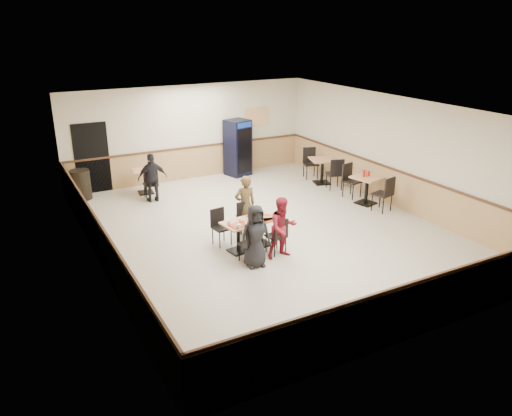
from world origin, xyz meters
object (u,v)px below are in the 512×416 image
diner_woman_left (255,236)px  lone_diner (153,178)px  side_table_far (322,167)px  diner_man_opposite (245,205)px  diner_woman_right (283,228)px  trash_bin (81,185)px  side_table_near (367,186)px  back_table (145,178)px  main_table (250,230)px  pepsi_cooler (238,148)px

diner_woman_left → lone_diner: lone_diner is taller
side_table_far → diner_man_opposite: bearing=-148.9°
diner_man_opposite → side_table_far: (3.93, 2.37, -0.19)m
diner_woman_right → lone_diner: size_ratio=0.98×
lone_diner → trash_bin: lone_diner is taller
side_table_near → side_table_far: size_ratio=0.95×
diner_woman_left → back_table: 5.76m
main_table → diner_woman_right: diner_woman_right is taller
side_table_far → pepsi_cooler: bearing=132.4°
diner_woman_right → side_table_far: size_ratio=1.46×
back_table → diner_man_opposite: bearing=-72.8°
diner_woman_right → side_table_far: diner_woman_right is taller
side_table_near → pepsi_cooler: (-1.92, 4.24, 0.39)m
diner_woman_left → lone_diner: bearing=104.8°
lone_diner → trash_bin: bearing=-26.7°
diner_woman_left → lone_diner: 4.95m
diner_man_opposite → trash_bin: 5.38m
diner_man_opposite → back_table: diner_man_opposite is taller
main_table → side_table_near: size_ratio=1.51×
pepsi_cooler → trash_bin: 5.07m
side_table_near → lone_diner: bearing=149.8°
diner_man_opposite → side_table_near: (3.93, 0.24, -0.20)m
diner_woman_right → pepsi_cooler: 6.30m
back_table → trash_bin: 1.80m
lone_diner → diner_man_opposite: bearing=117.9°
main_table → diner_woman_left: diner_woman_left is taller
lone_diner → trash_bin: (-1.77, 1.17, -0.27)m
diner_woman_left → side_table_near: 4.90m
diner_woman_left → trash_bin: (-2.44, 6.07, -0.24)m
side_table_near → pepsi_cooler: bearing=114.4°
main_table → diner_man_opposite: size_ratio=0.93×
main_table → diner_woman_left: (-0.30, -0.82, 0.22)m
diner_woman_right → trash_bin: bearing=119.3°
lone_diner → back_table: lone_diner is taller
diner_woman_left → pepsi_cooler: bearing=73.9°
side_table_near → trash_bin: size_ratio=1.03×
diner_woman_right → diner_man_opposite: (-0.12, 1.54, 0.04)m
diner_man_opposite → trash_bin: (-3.03, 4.43, -0.29)m
diner_man_opposite → lone_diner: 3.50m
back_table → diner_woman_left: bearing=-83.3°
back_table → pepsi_cooler: pepsi_cooler is taller
diner_woman_right → lone_diner: 5.00m
side_table_near → back_table: side_table_near is taller
pepsi_cooler → side_table_far: bearing=-62.2°
side_table_near → back_table: bearing=143.5°
main_table → side_table_far: side_table_far is taller
main_table → back_table: (-0.97, 4.90, 0.03)m
diner_woman_right → lone_diner: (-1.39, 4.80, 0.02)m
main_table → trash_bin: trash_bin is taller
trash_bin → pepsi_cooler: bearing=0.5°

